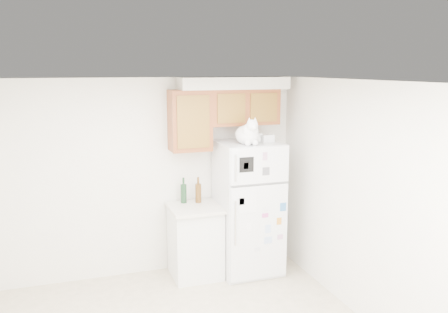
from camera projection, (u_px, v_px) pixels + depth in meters
name	position (u px, v px, depth m)	size (l,w,h in m)	color
room_shell	(194.00, 173.00, 4.31)	(3.84, 4.04, 2.52)	white
refrigerator	(248.00, 208.00, 6.07)	(0.76, 0.78, 1.70)	white
base_counter	(195.00, 241.00, 5.99)	(0.64, 0.64, 0.92)	white
cat	(248.00, 134.00, 5.72)	(0.34, 0.49, 0.35)	white
storage_box_back	(255.00, 137.00, 6.02)	(0.18, 0.13, 0.10)	white
storage_box_front	(267.00, 138.00, 5.95)	(0.15, 0.11, 0.09)	white
bottle_green	(184.00, 190.00, 6.01)	(0.08, 0.08, 0.33)	#19381E
bottle_amber	(198.00, 190.00, 6.02)	(0.08, 0.08, 0.33)	#593814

